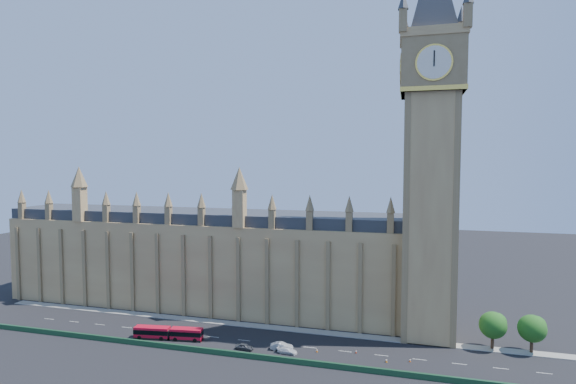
% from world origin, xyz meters
% --- Properties ---
extents(ground, '(400.00, 400.00, 0.00)m').
position_xyz_m(ground, '(0.00, 0.00, 0.00)').
color(ground, black).
rests_on(ground, ground).
extents(palace_westminster, '(120.00, 20.00, 28.00)m').
position_xyz_m(palace_westminster, '(-25.00, 22.00, 13.86)').
color(palace_westminster, '#A17A4E').
rests_on(palace_westminster, ground).
extents(elizabeth_tower, '(20.59, 20.59, 105.00)m').
position_xyz_m(elizabeth_tower, '(38.00, 13.99, 54.56)').
color(elizabeth_tower, '#A17A4E').
rests_on(elizabeth_tower, ground).
extents(bridge_parapet, '(160.00, 0.60, 1.20)m').
position_xyz_m(bridge_parapet, '(0.00, -9.00, 0.60)').
color(bridge_parapet, '#1E4C2D').
rests_on(bridge_parapet, ground).
extents(kerb_north, '(160.00, 3.00, 0.16)m').
position_xyz_m(kerb_north, '(0.00, 9.50, 0.08)').
color(kerb_north, gray).
rests_on(kerb_north, ground).
extents(tree_east_near, '(6.00, 6.00, 8.50)m').
position_xyz_m(tree_east_near, '(52.22, 10.08, 5.64)').
color(tree_east_near, '#382619').
rests_on(tree_east_near, ground).
extents(tree_east_far, '(6.00, 6.00, 8.50)m').
position_xyz_m(tree_east_far, '(60.22, 10.08, 5.64)').
color(tree_east_far, '#382619').
rests_on(tree_east_far, ground).
extents(red_bus, '(16.78, 4.64, 2.82)m').
position_xyz_m(red_bus, '(-21.74, -4.02, 1.49)').
color(red_bus, red).
rests_on(red_bus, ground).
extents(car_grey, '(4.15, 1.88, 1.38)m').
position_xyz_m(car_grey, '(-2.00, -5.02, 0.69)').
color(car_grey, '#414349').
rests_on(car_grey, ground).
extents(car_silver, '(5.18, 2.28, 1.65)m').
position_xyz_m(car_silver, '(6.12, -2.94, 0.83)').
color(car_silver, '#999CA0').
rests_on(car_silver, ground).
extents(car_white, '(4.61, 2.20, 1.30)m').
position_xyz_m(car_white, '(7.80, -4.43, 0.65)').
color(car_white, silver).
rests_on(car_white, ground).
extents(cone_a, '(0.42, 0.42, 0.62)m').
position_xyz_m(cone_a, '(22.49, -0.32, 0.31)').
color(cone_a, black).
rests_on(cone_a, ground).
extents(cone_b, '(0.43, 0.43, 0.67)m').
position_xyz_m(cone_b, '(14.00, -2.00, 0.33)').
color(cone_b, black).
rests_on(cone_b, ground).
extents(cone_c, '(0.53, 0.53, 0.73)m').
position_xyz_m(cone_c, '(29.21, -3.21, 0.36)').
color(cone_c, black).
rests_on(cone_c, ground).
extents(cone_d, '(0.54, 0.54, 0.67)m').
position_xyz_m(cone_d, '(34.00, -1.72, 0.33)').
color(cone_d, black).
rests_on(cone_d, ground).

